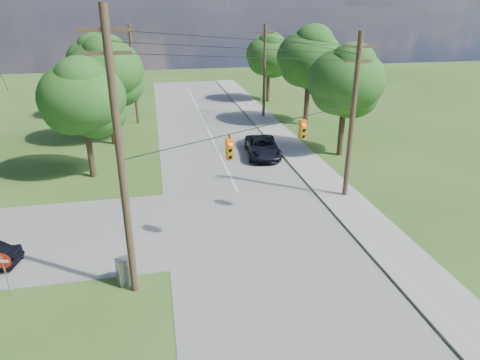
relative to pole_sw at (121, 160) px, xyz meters
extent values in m
plane|color=#2D4D19|center=(4.60, -0.40, -6.23)|extent=(140.00, 140.00, 0.00)
cube|color=gray|center=(6.60, 4.60, -6.21)|extent=(10.00, 100.00, 0.03)
cube|color=#A9A69E|center=(13.30, 4.60, -6.17)|extent=(2.60, 100.00, 0.12)
cylinder|color=brown|center=(0.00, 0.00, -0.23)|extent=(0.32, 0.32, 12.00)
cube|color=brown|center=(0.00, 0.00, 4.87)|extent=(2.00, 0.12, 0.14)
cube|color=brown|center=(0.00, 0.00, 4.07)|extent=(1.70, 0.12, 0.14)
cylinder|color=brown|center=(13.50, 7.60, -0.98)|extent=(0.32, 0.32, 10.50)
cube|color=brown|center=(13.50, 7.60, 3.37)|extent=(2.00, 0.12, 0.14)
cube|color=brown|center=(13.50, 7.60, 2.57)|extent=(1.70, 0.12, 0.14)
cylinder|color=brown|center=(13.50, 29.60, -1.23)|extent=(0.32, 0.32, 10.00)
cube|color=brown|center=(13.50, 29.60, 2.87)|extent=(2.00, 0.12, 0.14)
cylinder|color=brown|center=(-0.40, 29.60, -1.23)|extent=(0.32, 0.32, 10.00)
cube|color=brown|center=(-0.40, 29.60, 2.87)|extent=(2.00, 0.12, 0.14)
cylinder|color=black|center=(6.75, 3.80, 4.12)|extent=(13.52, 7.63, 1.53)
cylinder|color=black|center=(6.75, 3.80, 3.72)|extent=(13.52, 7.63, 1.53)
cylinder|color=black|center=(6.75, 3.80, 3.32)|extent=(13.52, 7.63, 1.53)
cylinder|color=black|center=(13.50, 18.60, 3.12)|extent=(0.03, 22.00, 0.53)
cylinder|color=black|center=(-0.20, 14.80, 3.87)|extent=(0.43, 29.60, 2.03)
cylinder|color=black|center=(13.50, 18.60, 2.72)|extent=(0.03, 22.00, 0.53)
cylinder|color=black|center=(-0.20, 14.80, 3.47)|extent=(0.43, 29.60, 2.03)
cylinder|color=black|center=(6.75, 3.80, -0.03)|extent=(13.52, 7.63, 0.04)
cube|color=orange|center=(4.86, 2.62, -0.75)|extent=(0.32, 0.22, 1.05)
sphere|color=#FF0C05|center=(4.86, 2.48, -0.40)|extent=(0.17, 0.17, 0.17)
cube|color=orange|center=(4.86, 2.86, -0.75)|extent=(0.32, 0.22, 1.05)
sphere|color=#FF0C05|center=(4.86, 3.00, -0.40)|extent=(0.17, 0.17, 0.17)
cube|color=orange|center=(9.45, 5.20, -0.75)|extent=(0.32, 0.22, 1.05)
sphere|color=#FF0C05|center=(9.45, 5.06, -0.40)|extent=(0.17, 0.17, 0.17)
cube|color=orange|center=(9.45, 5.44, -0.75)|extent=(0.32, 0.22, 1.05)
sphere|color=#FF0C05|center=(9.45, 5.58, -0.40)|extent=(0.17, 0.17, 0.17)
cylinder|color=#483224|center=(-3.40, 14.60, -4.65)|extent=(0.45, 0.45, 3.15)
ellipsoid|color=#235318|center=(-3.40, 14.60, -0.29)|extent=(6.00, 6.00, 4.92)
cylinder|color=#483224|center=(-2.40, 22.60, -4.48)|extent=(0.50, 0.50, 3.50)
ellipsoid|color=#235318|center=(-2.40, 22.60, 0.37)|extent=(6.40, 6.40, 5.25)
cylinder|color=#483224|center=(-4.40, 32.60, -4.57)|extent=(0.48, 0.47, 3.32)
ellipsoid|color=#235318|center=(-4.40, 32.60, 0.04)|extent=(6.00, 6.00, 4.92)
cylinder|color=#483224|center=(16.60, 15.60, -4.57)|extent=(0.48, 0.48, 3.32)
ellipsoid|color=#235318|center=(16.60, 15.60, 0.04)|extent=(6.20, 6.20, 5.08)
cylinder|color=#483224|center=(17.10, 25.60, -4.39)|extent=(0.52, 0.52, 3.67)
ellipsoid|color=#235318|center=(17.10, 25.60, 0.70)|extent=(6.60, 6.60, 5.41)
cylinder|color=#483224|center=(16.10, 37.60, -4.65)|extent=(0.45, 0.45, 3.15)
ellipsoid|color=#235318|center=(16.10, 37.60, -0.29)|extent=(5.80, 5.80, 4.76)
imported|color=black|center=(10.10, 16.57, -5.42)|extent=(3.20, 5.86, 1.56)
cube|color=gray|center=(-0.40, 0.60, -5.57)|extent=(0.88, 0.77, 1.32)
cylinder|color=gray|center=(-5.37, 0.60, -5.17)|extent=(0.06, 0.06, 2.11)
cylinder|color=red|center=(-5.37, 0.60, -4.41)|extent=(0.72, 0.17, 0.73)
cube|color=white|center=(-5.37, 0.57, -4.41)|extent=(0.52, 0.13, 0.12)
camera|label=1|loc=(1.50, -16.55, 5.73)|focal=32.00mm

